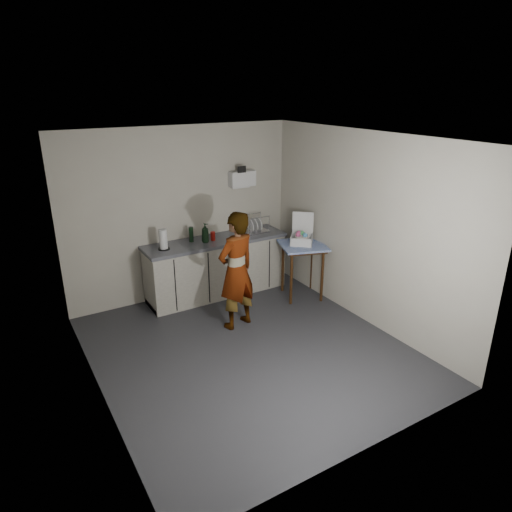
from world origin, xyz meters
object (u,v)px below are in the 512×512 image
standing_man (236,271)px  dark_bottle (191,234)px  soda_can (213,236)px  dish_rack (255,228)px  side_table (303,251)px  soap_bottle (205,233)px  bakery_box (302,237)px  kitchen_counter (216,268)px  paper_towel (163,240)px

standing_man → dark_bottle: size_ratio=7.07×
soda_can → dish_rack: (0.77, 0.04, -0.00)m
side_table → soda_can: bearing=166.3°
soap_bottle → bakery_box: bearing=-27.1°
kitchen_counter → soda_can: bearing=-158.9°
dark_bottle → dish_rack: bearing=-3.4°
bakery_box → soda_can: bearing=-169.8°
soap_bottle → side_table: bearing=-29.2°
kitchen_counter → bakery_box: 1.42m
standing_man → dark_bottle: 1.18m
bakery_box → standing_man: bearing=-124.2°
soap_bottle → dark_bottle: 0.22m
kitchen_counter → dish_rack: (0.72, 0.02, 0.55)m
side_table → paper_towel: paper_towel is taller
kitchen_counter → soap_bottle: (-0.19, -0.04, 0.63)m
dish_rack → soda_can: bearing=-177.0°
paper_towel → bakery_box: (1.95, -0.68, -0.09)m
paper_towel → dish_rack: size_ratio=0.76×
soda_can → paper_towel: (-0.79, -0.01, 0.07)m
side_table → bakery_box: bearing=97.4°
standing_man → dish_rack: standing_man is taller
side_table → soda_can: 1.39m
paper_towel → dish_rack: bearing=1.7°
soda_can → dark_bottle: dark_bottle is taller
standing_man → dish_rack: size_ratio=4.13×
dark_bottle → side_table: bearing=-30.1°
standing_man → paper_towel: bearing=-73.8°
paper_towel → dark_bottle: bearing=13.0°
standing_man → bakery_box: size_ratio=3.50×
soda_can → bakery_box: size_ratio=0.29×
standing_man → dish_rack: bearing=-145.3°
soap_bottle → dark_bottle: soap_bottle is taller
standing_man → dish_rack: (0.94, 1.08, 0.16)m
standing_man → soap_bottle: (0.03, 1.02, 0.24)m
soap_bottle → dish_rack: (0.90, 0.06, -0.08)m
dark_bottle → paper_towel: size_ratio=0.77×
soap_bottle → dish_rack: soap_bottle is taller
soap_bottle → paper_towel: 0.65m
side_table → dark_bottle: 1.71m
kitchen_counter → bakery_box: bearing=-32.4°
kitchen_counter → paper_towel: size_ratio=7.48×
dark_bottle → paper_towel: 0.49m
kitchen_counter → dark_bottle: dark_bottle is taller
standing_man → dark_bottle: (-0.14, 1.15, 0.21)m
kitchen_counter → dish_rack: 0.90m
bakery_box → dish_rack: bearing=159.3°
standing_man → soda_can: standing_man is taller
side_table → dish_rack: (-0.38, 0.78, 0.23)m
soda_can → dark_bottle: bearing=161.2°
kitchen_counter → soda_can: (-0.05, -0.02, 0.55)m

